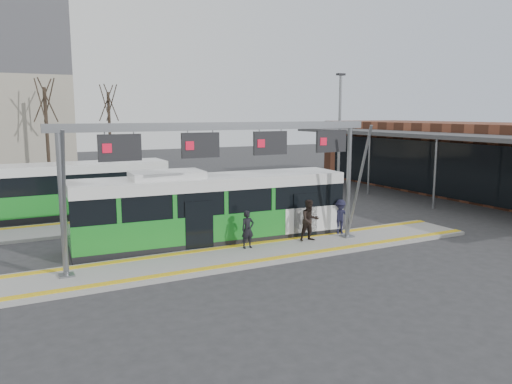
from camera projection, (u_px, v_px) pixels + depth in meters
ground at (240, 258)px, 19.87m from camera, size 120.00×120.00×0.00m
platform_main at (240, 256)px, 19.86m from camera, size 22.00×3.00×0.15m
platform_second at (100, 226)px, 25.07m from camera, size 20.00×3.00×0.15m
tactile_main at (240, 254)px, 19.84m from camera, size 22.00×2.65×0.02m
tactile_second at (96, 220)px, 26.06m from camera, size 20.00×0.35×0.02m
gantry at (229, 150)px, 19.26m from camera, size 13.00×1.68×5.20m
hero_bus at (212, 209)px, 21.94m from camera, size 12.09×3.27×3.29m
bg_bus_green at (58, 191)px, 27.32m from camera, size 11.84×2.56×2.96m
passenger_a at (248, 229)px, 20.61m from camera, size 0.59×0.41×1.58m
passenger_b at (310, 220)px, 21.78m from camera, size 0.93×0.75×1.82m
passenger_c at (340, 217)px, 23.12m from camera, size 1.19×0.99×1.60m
tree_left at (45, 101)px, 40.79m from camera, size 1.40×1.40×8.81m
tree_mid at (108, 103)px, 48.38m from camera, size 1.40×1.40×8.72m
lamp_east at (339, 139)px, 29.05m from camera, size 0.50×0.25×7.94m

